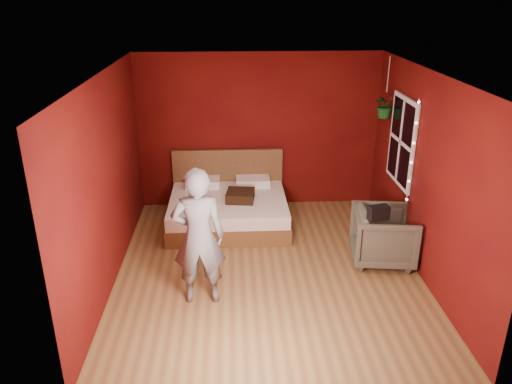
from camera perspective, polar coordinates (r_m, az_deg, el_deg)
name	(u,v)px	position (r m, az deg, el deg)	size (l,w,h in m)	color
floor	(268,269)	(6.82, 1.35, -8.83)	(4.50, 4.50, 0.00)	olive
room_walls	(269,151)	(6.12, 1.50, 4.74)	(4.04, 4.54, 2.62)	#60110A
window	(402,141)	(7.42, 16.30, 5.58)	(0.05, 0.97, 1.27)	white
fairy_lights	(412,153)	(6.94, 17.45, 4.31)	(0.04, 0.04, 1.45)	silver
bed	(228,207)	(8.01, -3.19, -1.74)	(1.85, 1.58, 1.02)	brown
person	(199,237)	(5.84, -6.58, -5.13)	(0.62, 0.41, 1.70)	slate
armchair	(384,236)	(7.07, 14.38, -4.90)	(0.81, 0.83, 0.76)	#5F5D4B
handbag	(379,213)	(6.60, 13.83, -2.30)	(0.27, 0.13, 0.19)	black
throw_pillow	(240,196)	(7.73, -1.80, -0.43)	(0.42, 0.42, 0.15)	#301C10
hanging_plant	(385,105)	(7.89, 14.57, 9.60)	(0.43, 0.41, 0.91)	silver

